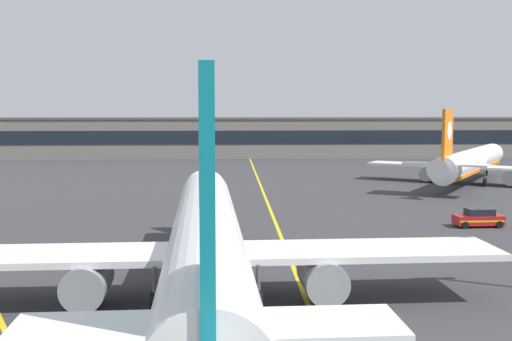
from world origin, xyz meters
name	(u,v)px	position (x,y,z in m)	size (l,w,h in m)	color
taxiway_centreline	(278,228)	(0.00, 30.00, 0.00)	(0.30, 180.00, 0.01)	yellow
airliner_foreground	(206,243)	(-5.75, 8.11, 3.37)	(32.11, 41.47, 11.65)	white
airliner_background	(470,163)	(29.28, 61.48, 3.00)	(26.35, 32.67, 10.36)	white
service_car_second	(479,218)	(17.84, 29.87, 0.77)	(4.25, 2.09, 1.79)	red
safety_cone_by_nose_gear	(229,242)	(-4.38, 23.15, 0.26)	(0.44, 0.44, 0.55)	orange
terminal_building	(271,137)	(5.95, 113.73, 4.25)	(125.59, 12.40, 8.48)	slate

